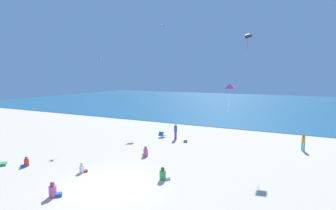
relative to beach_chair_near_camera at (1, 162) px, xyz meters
The scene contains 16 objects.
ground_plane 14.18m from the beach_chair_near_camera, 47.68° to the left, with size 120.00×120.00×0.00m, color beige.
ocean_water 51.58m from the beach_chair_near_camera, 79.33° to the left, with size 120.00×60.00×0.05m, color #236084.
beach_chair_near_camera is the anchor object (origin of this frame).
beach_chair_far_right 14.33m from the beach_chair_near_camera, 65.03° to the left, with size 0.71×0.74×0.60m.
cooler_box 15.32m from the beach_chair_near_camera, 54.21° to the left, with size 0.54×0.63×0.25m.
person_0 23.78m from the beach_chair_near_camera, 36.42° to the left, with size 0.35×0.35×1.43m.
person_1 7.72m from the beach_chair_near_camera, 13.30° to the right, with size 0.71×0.71×0.83m.
person_2 6.41m from the beach_chair_near_camera, 14.70° to the left, with size 0.50×0.59×0.66m.
person_3 11.96m from the beach_chair_near_camera, 14.29° to the left, with size 0.68×0.73×0.83m.
person_4 1.89m from the beach_chair_near_camera, 22.46° to the left, with size 0.39×0.59×0.69m.
person_5 15.00m from the beach_chair_near_camera, 59.21° to the left, with size 0.43×0.43×1.57m.
person_6 10.41m from the beach_chair_near_camera, 39.96° to the left, with size 0.70×0.66×0.80m.
kite_red 13.44m from the beach_chair_near_camera, 90.73° to the left, with size 0.47×0.44×0.84m.
kite_magenta 16.76m from the beach_chair_near_camera, 17.03° to the left, with size 0.92×0.91×1.71m.
kite_purple 26.43m from the beach_chair_near_camera, 88.39° to the left, with size 0.75×0.85×1.11m.
kite_black 22.12m from the beach_chair_near_camera, 44.51° to the left, with size 0.84×0.90×1.47m.
Camera 1 is at (9.70, -11.80, 6.45)m, focal length 29.14 mm.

